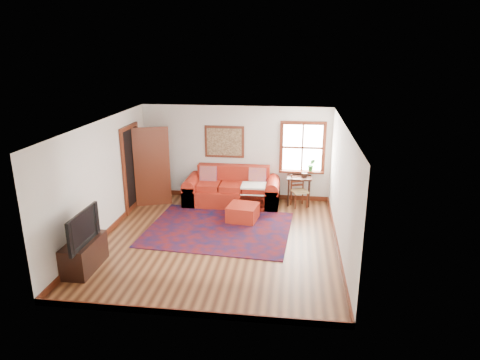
# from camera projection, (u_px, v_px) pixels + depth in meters

# --- Properties ---
(ground) EXTENTS (5.50, 5.50, 0.00)m
(ground) POSITION_uv_depth(u_px,v_px,m) (219.00, 240.00, 9.15)
(ground) COLOR #452312
(ground) RESTS_ON ground
(room_envelope) EXTENTS (5.04, 5.54, 2.52)m
(room_envelope) POSITION_uv_depth(u_px,v_px,m) (218.00, 166.00, 8.66)
(room_envelope) COLOR silver
(room_envelope) RESTS_ON ground
(window) EXTENTS (1.18, 0.20, 1.38)m
(window) POSITION_uv_depth(u_px,v_px,m) (303.00, 153.00, 11.10)
(window) COLOR white
(window) RESTS_ON ground
(doorway) EXTENTS (0.89, 1.08, 2.14)m
(doorway) POSITION_uv_depth(u_px,v_px,m) (144.00, 166.00, 10.78)
(doorway) COLOR black
(doorway) RESTS_ON ground
(framed_artwork) EXTENTS (1.05, 0.07, 0.85)m
(framed_artwork) POSITION_uv_depth(u_px,v_px,m) (224.00, 142.00, 11.29)
(framed_artwork) COLOR #5E2514
(framed_artwork) RESTS_ON ground
(persian_rug) EXTENTS (3.33, 2.74, 0.02)m
(persian_rug) POSITION_uv_depth(u_px,v_px,m) (219.00, 229.00, 9.68)
(persian_rug) COLOR #590D0C
(persian_rug) RESTS_ON ground
(red_leather_sofa) EXTENTS (2.46, 1.01, 0.96)m
(red_leather_sofa) POSITION_uv_depth(u_px,v_px,m) (232.00, 192.00, 11.21)
(red_leather_sofa) COLOR #A52515
(red_leather_sofa) RESTS_ON ground
(red_ottoman) EXTENTS (0.77, 0.77, 0.38)m
(red_ottoman) POSITION_uv_depth(u_px,v_px,m) (243.00, 213.00, 10.13)
(red_ottoman) COLOR #A52515
(red_ottoman) RESTS_ON ground
(side_table) EXTENTS (0.63, 0.47, 0.75)m
(side_table) POSITION_uv_depth(u_px,v_px,m) (299.00, 181.00, 11.03)
(side_table) COLOR black
(side_table) RESTS_ON ground
(ladder_back_chair) EXTENTS (0.49, 0.48, 0.82)m
(ladder_back_chair) POSITION_uv_depth(u_px,v_px,m) (299.00, 190.00, 10.98)
(ladder_back_chair) COLOR tan
(ladder_back_chair) RESTS_ON ground
(media_cabinet) EXTENTS (0.47, 1.03, 0.57)m
(media_cabinet) POSITION_uv_depth(u_px,v_px,m) (84.00, 255.00, 7.90)
(media_cabinet) COLOR black
(media_cabinet) RESTS_ON ground
(television) EXTENTS (0.14, 1.10, 0.63)m
(television) POSITION_uv_depth(u_px,v_px,m) (78.00, 228.00, 7.58)
(television) COLOR black
(television) RESTS_ON media_cabinet
(candle_hurricane) EXTENTS (0.12, 0.12, 0.18)m
(candle_hurricane) POSITION_uv_depth(u_px,v_px,m) (95.00, 227.00, 8.18)
(candle_hurricane) COLOR silver
(candle_hurricane) RESTS_ON media_cabinet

